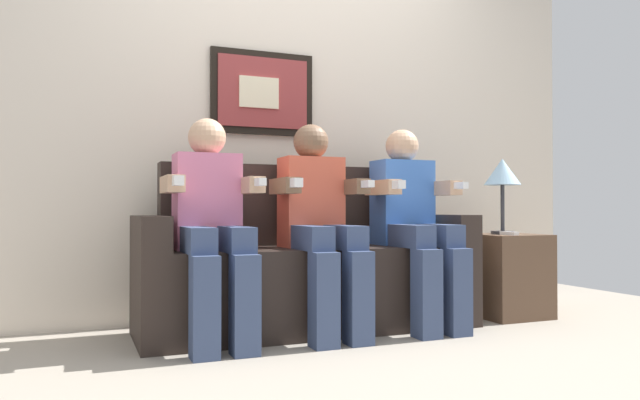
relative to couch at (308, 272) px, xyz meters
The scene contains 9 objects.
ground_plane 0.45m from the couch, 90.00° to the right, with size 5.49×5.49×0.00m, color #9E9384.
back_wall_assembly 1.08m from the couch, 90.52° to the left, with size 4.22×0.10×2.60m.
couch is the anchor object (origin of this frame).
person_on_left 0.66m from the couch, 163.48° to the right, with size 0.46×0.56×1.11m.
person_in_middle 0.34m from the couch, 90.02° to the right, with size 0.46×0.56×1.11m.
person_on_right 0.66m from the couch, 16.53° to the right, with size 0.46×0.56×1.11m.
side_table_right 1.27m from the couch, ahead, with size 0.40×0.40×0.50m.
table_lamp 1.35m from the couch, ahead, with size 0.22×0.22×0.46m.
spare_remote_on_table 1.23m from the couch, ahead, with size 0.04×0.13×0.02m, color white.
Camera 1 is at (-1.18, -2.75, 0.65)m, focal length 33.85 mm.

